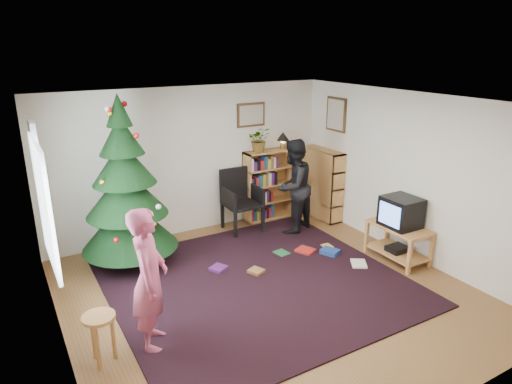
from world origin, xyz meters
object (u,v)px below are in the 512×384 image
picture_right (336,114)px  stool (100,326)px  christmas_tree (126,197)px  bookshelf_back (269,184)px  tv_stand (398,240)px  person_by_chair (293,187)px  person_standing (149,279)px  crt_tv (401,212)px  bookshelf_right (322,183)px  table_lamp (283,137)px  armchair (239,197)px  picture_back (251,115)px  potted_plant (259,139)px

picture_right → stool: size_ratio=1.08×
christmas_tree → bookshelf_back: size_ratio=1.94×
tv_stand → person_by_chair: (-0.76, 1.72, 0.49)m
picture_right → person_standing: 4.73m
stool → person_standing: person_standing is taller
picture_right → bookshelf_back: size_ratio=0.46×
tv_stand → bookshelf_back: bearing=107.3°
crt_tv → bookshelf_right: bearing=86.6°
bookshelf_back → tv_stand: 2.62m
stool → table_lamp: 4.87m
armchair → bookshelf_back: bearing=15.2°
bookshelf_back → person_standing: (-3.09, -2.61, 0.13)m
tv_stand → person_by_chair: person_by_chair is taller
armchair → stool: size_ratio=1.94×
christmas_tree → stool: christmas_tree is taller
crt_tv → armchair: size_ratio=0.48×
christmas_tree → crt_tv: 4.03m
person_by_chair → person_standing: bearing=7.8°
person_standing → stool: bearing=117.8°
christmas_tree → table_lamp: bearing=10.6°
picture_back → christmas_tree: 2.72m
bookshelf_back → bookshelf_right: same height
christmas_tree → stool: (-0.88, -2.08, -0.62)m
bookshelf_back → crt_tv: 2.60m
picture_back → armchair: picture_back is taller
stool → table_lamp: size_ratio=1.81×
person_standing → tv_stand: bearing=-64.4°
bookshelf_right → crt_tv: bookshelf_right is taller
crt_tv → person_standing: size_ratio=0.32×
crt_tv → person_by_chair: size_ratio=0.31×
crt_tv → table_lamp: table_lamp is taller
christmas_tree → table_lamp: (3.06, 0.57, 0.46)m
picture_right → bookshelf_back: 1.75m
christmas_tree → table_lamp: christmas_tree is taller
crt_tv → stool: crt_tv is taller
christmas_tree → table_lamp: 3.15m
armchair → table_lamp: size_ratio=3.50×
armchair → potted_plant: potted_plant is taller
christmas_tree → bookshelf_back: bearing=11.8°
crt_tv → potted_plant: potted_plant is taller
christmas_tree → person_standing: bearing=-99.1°
bookshelf_right → picture_back: bearing=64.3°
picture_right → picture_back: bearing=151.3°
bookshelf_right → person_standing: (-3.98, -2.18, 0.13)m
bookshelf_back → person_standing: 4.05m
picture_back → potted_plant: 0.46m
bookshelf_right → table_lamp: table_lamp is taller
potted_plant → table_lamp: 0.50m
christmas_tree → armchair: (2.05, 0.40, -0.47)m
table_lamp → potted_plant: bearing=180.0°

